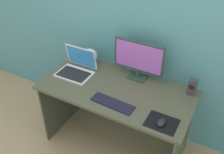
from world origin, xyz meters
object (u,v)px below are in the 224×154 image
object	(u,v)px
laptop	(77,68)
fishbowl	(90,56)
speaker_right	(192,87)
mouse	(161,122)
keyboard_external	(113,103)
monitor	(139,59)

from	to	relation	value
laptop	fishbowl	distance (m)	0.22
laptop	fishbowl	bearing A→B (deg)	85.98
speaker_right	laptop	distance (m)	1.11
fishbowl	mouse	distance (m)	1.09
keyboard_external	mouse	distance (m)	0.45
mouse	monitor	bearing A→B (deg)	130.49
monitor	speaker_right	size ratio (longest dim) A/B	3.26
fishbowl	mouse	bearing A→B (deg)	-26.85
keyboard_external	mouse	xyz separation A→B (m)	(0.45, -0.03, 0.02)
laptop	keyboard_external	world-z (taller)	laptop
speaker_right	mouse	world-z (taller)	speaker_right
fishbowl	keyboard_external	world-z (taller)	fishbowl
monitor	keyboard_external	size ratio (longest dim) A/B	1.26
fishbowl	keyboard_external	size ratio (longest dim) A/B	0.43
monitor	keyboard_external	xyz separation A→B (m)	(-0.03, -0.46, -0.21)
speaker_right	fishbowl	xyz separation A→B (m)	(-1.08, 0.00, 0.00)
laptop	fishbowl	world-z (taller)	laptop
laptop	keyboard_external	size ratio (longest dim) A/B	0.89
laptop	fishbowl	xyz separation A→B (m)	(0.02, 0.22, 0.03)
monitor	speaker_right	distance (m)	0.54
speaker_right	mouse	bearing A→B (deg)	-102.04
keyboard_external	monitor	bearing A→B (deg)	89.37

